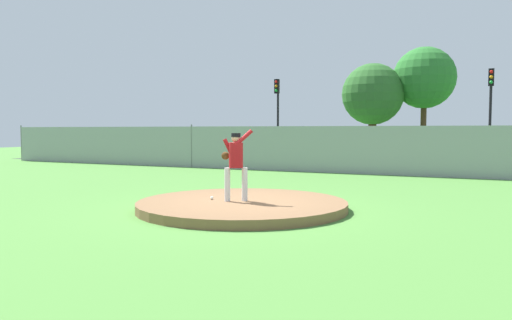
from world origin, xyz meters
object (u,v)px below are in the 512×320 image
Objects in this scene: traffic_light_near at (277,105)px; traffic_light_far at (491,99)px; parked_car_navy at (263,149)px; baseball at (212,198)px; parked_car_charcoal at (217,146)px; pitcher_youth at (236,159)px; parked_car_silver at (462,151)px; parked_car_teal at (403,151)px.

traffic_light_near is 12.28m from traffic_light_far.
traffic_light_far is (11.01, 4.83, 2.63)m from parked_car_navy.
parked_car_navy is 0.81× the size of traffic_light_near.
baseball is 0.02× the size of parked_car_charcoal.
traffic_light_far is at bearing 15.95° from parked_car_charcoal.
baseball is at bearing -60.19° from parked_car_charcoal.
pitcher_youth is 0.32× the size of traffic_light_near.
traffic_light_far reaches higher than parked_car_silver.
traffic_light_near reaches higher than baseball.
pitcher_youth is 19.76m from traffic_light_far.
baseball is at bearing -97.52° from parked_car_teal.
traffic_light_far is (12.28, -0.11, -0.00)m from traffic_light_near.
parked_car_navy is 12.31m from traffic_light_far.
parked_car_silver reaches higher than parked_car_navy.
parked_car_navy is at bearing -174.87° from parked_car_teal.
parked_car_silver is (4.01, 14.54, -0.30)m from pitcher_youth.
traffic_light_far is at bearing -0.49° from traffic_light_near.
parked_car_teal reaches higher than baseball.
traffic_light_near reaches higher than parked_car_navy.
traffic_light_far is (3.79, 4.18, 2.66)m from parked_car_teal.
parked_car_silver is at bearing 2.39° from parked_car_navy.
parked_car_silver is at bearing -22.04° from traffic_light_near.
traffic_light_near is at bearing 179.51° from traffic_light_far.
parked_car_navy is (3.27, -0.75, -0.07)m from parked_car_charcoal.
baseball is 20.41m from traffic_light_near.
baseball is (-0.61, -0.02, -0.91)m from pitcher_youth.
baseball is 14.93m from parked_car_teal.
parked_car_teal is 1.02× the size of parked_car_navy.
traffic_light_near is at bearing 153.23° from parked_car_teal.
traffic_light_far reaches higher than parked_car_teal.
parked_car_silver is at bearing -5.04° from parked_car_teal.
parked_car_teal is (1.95, 14.79, 0.52)m from baseball.
traffic_light_near reaches higher than parked_car_silver.
pitcher_youth is at bearing -95.18° from parked_car_teal.
pitcher_youth is 1.10m from baseball.
parked_car_charcoal reaches higher than baseball.
pitcher_youth is 20.48m from traffic_light_near.
parked_car_silver is 0.90× the size of traffic_light_near.
parked_car_teal is 0.82× the size of traffic_light_near.
parked_car_teal is 0.82× the size of traffic_light_far.
pitcher_youth reaches higher than parked_car_charcoal.
baseball is at bearing -107.64° from parked_car_silver.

